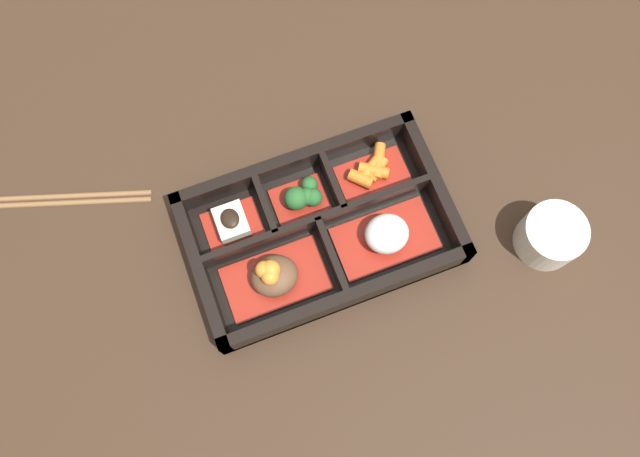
% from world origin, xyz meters
% --- Properties ---
extents(ground_plane, '(3.00, 3.00, 0.00)m').
position_xyz_m(ground_plane, '(0.00, 0.00, 0.00)').
color(ground_plane, '#382619').
extents(bento_base, '(0.32, 0.20, 0.01)m').
position_xyz_m(bento_base, '(0.00, 0.00, 0.01)').
color(bento_base, black).
rests_on(bento_base, ground_plane).
extents(bento_rim, '(0.32, 0.20, 0.05)m').
position_xyz_m(bento_rim, '(0.00, -0.00, 0.02)').
color(bento_rim, black).
rests_on(bento_rim, ground_plane).
extents(bowl_rice, '(0.12, 0.07, 0.04)m').
position_xyz_m(bowl_rice, '(-0.07, 0.04, 0.03)').
color(bowl_rice, maroon).
rests_on(bowl_rice, bento_base).
extents(bowl_stew, '(0.12, 0.07, 0.05)m').
position_xyz_m(bowl_stew, '(0.07, 0.04, 0.03)').
color(bowl_stew, maroon).
rests_on(bowl_stew, bento_base).
extents(bowl_carrots, '(0.09, 0.06, 0.02)m').
position_xyz_m(bowl_carrots, '(-0.09, -0.05, 0.02)').
color(bowl_carrots, maroon).
rests_on(bowl_carrots, bento_base).
extents(bowl_greens, '(0.07, 0.05, 0.03)m').
position_xyz_m(bowl_greens, '(0.01, -0.05, 0.02)').
color(bowl_greens, maroon).
rests_on(bowl_greens, bento_base).
extents(bowl_tofu, '(0.07, 0.05, 0.03)m').
position_xyz_m(bowl_tofu, '(0.10, -0.05, 0.02)').
color(bowl_tofu, maroon).
rests_on(bowl_tofu, bento_base).
extents(tea_cup, '(0.08, 0.08, 0.05)m').
position_xyz_m(tea_cup, '(-0.26, 0.11, 0.03)').
color(tea_cup, beige).
rests_on(tea_cup, ground_plane).
extents(chopsticks, '(0.20, 0.08, 0.01)m').
position_xyz_m(chopsticks, '(0.28, -0.16, 0.00)').
color(chopsticks, brown).
rests_on(chopsticks, ground_plane).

